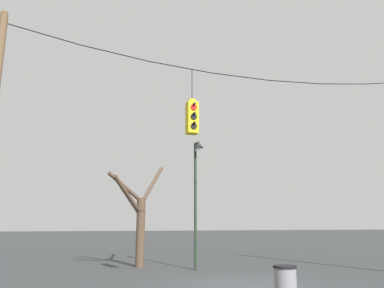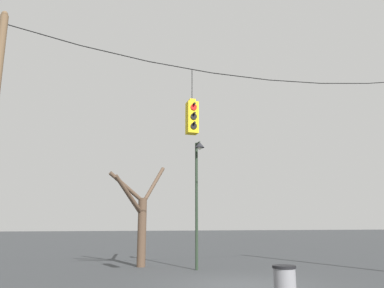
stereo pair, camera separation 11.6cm
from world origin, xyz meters
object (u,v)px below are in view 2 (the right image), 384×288
bare_tree (139,216)px  trash_bin (285,285)px  traffic_light_over_intersection (192,117)px  street_lamp (198,181)px

bare_tree → trash_bin: size_ratio=5.27×
trash_bin → bare_tree: bearing=102.7°
traffic_light_over_intersection → trash_bin: 5.56m
bare_tree → trash_bin: bare_tree is taller
street_lamp → trash_bin: (-0.12, -6.93, -3.20)m
trash_bin → traffic_light_over_intersection: bearing=119.2°
traffic_light_over_intersection → bare_tree: (-0.55, 6.31, -2.91)m
traffic_light_over_intersection → bare_tree: 6.97m
traffic_light_over_intersection → trash_bin: traffic_light_over_intersection is taller
bare_tree → trash_bin: (2.01, -8.93, -1.77)m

